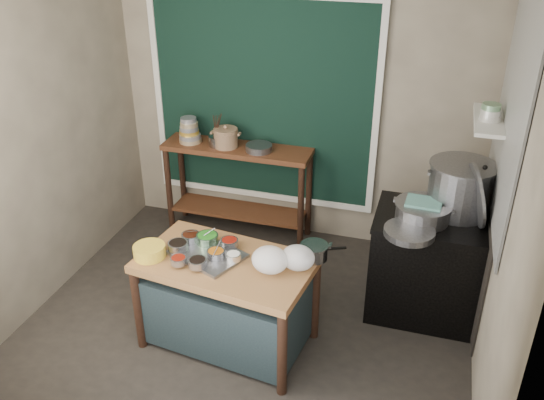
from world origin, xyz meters
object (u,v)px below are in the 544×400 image
(utensil_cup, at_px, (217,141))
(stock_pot, at_px, (460,188))
(stove_block, at_px, (428,266))
(steamer, at_px, (423,212))
(ceramic_crock, at_px, (226,139))
(saucepan, at_px, (314,251))
(yellow_basin, at_px, (149,251))
(back_counter, at_px, (238,191))
(condiment_tray, at_px, (207,254))
(prep_table, at_px, (227,302))

(utensil_cup, relative_size, stock_pot, 0.31)
(stove_block, distance_m, steamer, 0.54)
(stove_block, height_order, stock_pot, stock_pot)
(stock_pot, relative_size, steamer, 1.20)
(stove_block, height_order, ceramic_crock, ceramic_crock)
(stove_block, bearing_deg, saucepan, -142.14)
(yellow_basin, height_order, steamer, steamer)
(ceramic_crock, height_order, steamer, ceramic_crock)
(back_counter, bearing_deg, condiment_tray, -78.09)
(saucepan, bearing_deg, condiment_tray, 169.54)
(utensil_cup, bearing_deg, steamer, -21.08)
(condiment_tray, xyz_separation_m, ceramic_crock, (-0.43, 1.52, 0.27))
(back_counter, relative_size, condiment_tray, 2.84)
(condiment_tray, distance_m, stock_pot, 2.00)
(back_counter, distance_m, stove_block, 2.04)
(back_counter, bearing_deg, ceramic_crock, -160.09)
(utensil_cup, xyz_separation_m, ceramic_crock, (0.09, 0.00, 0.03))
(stove_block, xyz_separation_m, yellow_basin, (-1.97, -0.96, 0.37))
(back_counter, height_order, stock_pot, stock_pot)
(saucepan, xyz_separation_m, ceramic_crock, (-1.18, 1.33, 0.22))
(stove_block, height_order, saucepan, saucepan)
(stove_block, bearing_deg, condiment_tray, -152.27)
(prep_table, bearing_deg, stove_block, 38.09)
(prep_table, relative_size, back_counter, 0.86)
(prep_table, height_order, ceramic_crock, ceramic_crock)
(back_counter, height_order, steamer, steamer)
(prep_table, height_order, condiment_tray, condiment_tray)
(prep_table, height_order, steamer, steamer)
(back_counter, bearing_deg, stove_block, -21.02)
(stock_pot, bearing_deg, back_counter, 164.05)
(back_counter, relative_size, yellow_basin, 6.17)
(saucepan, bearing_deg, stove_block, 13.14)
(back_counter, relative_size, stove_block, 1.61)
(utensil_cup, bearing_deg, stove_block, -18.39)
(stove_block, distance_m, saucepan, 1.10)
(saucepan, distance_m, ceramic_crock, 1.79)
(prep_table, xyz_separation_m, condiment_tray, (-0.15, 0.02, 0.39))
(ceramic_crock, bearing_deg, yellow_basin, -88.96)
(back_counter, distance_m, stock_pot, 2.22)
(stove_block, xyz_separation_m, condiment_tray, (-1.57, -0.83, 0.34))
(condiment_tray, bearing_deg, stove_block, 27.73)
(saucepan, bearing_deg, utensil_cup, 109.03)
(steamer, bearing_deg, yellow_basin, -154.47)
(back_counter, height_order, utensil_cup, utensil_cup)
(prep_table, bearing_deg, ceramic_crock, 117.69)
(back_counter, xyz_separation_m, ceramic_crock, (-0.10, -0.04, 0.56))
(stock_pot, distance_m, steamer, 0.36)
(stock_pot, bearing_deg, steamer, -139.70)
(back_counter, bearing_deg, stock_pot, -15.95)
(yellow_basin, xyz_separation_m, ceramic_crock, (-0.03, 1.65, 0.24))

